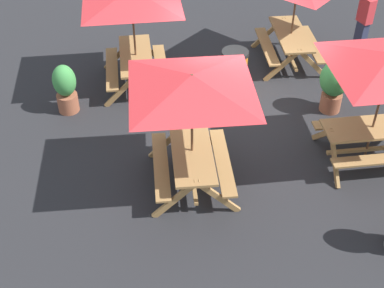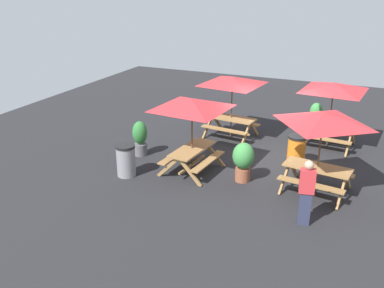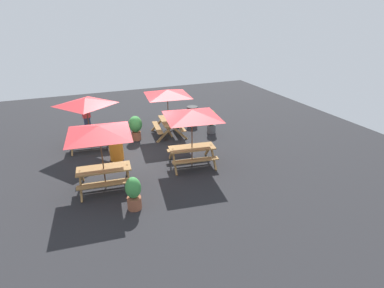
# 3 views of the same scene
# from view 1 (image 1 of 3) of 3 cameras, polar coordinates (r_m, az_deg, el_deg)

# --- Properties ---
(ground_plane) EXTENTS (24.00, 24.00, 0.00)m
(ground_plane) POSITION_cam_1_polar(r_m,az_deg,el_deg) (11.44, 5.14, 3.35)
(ground_plane) COLOR #232326
(ground_plane) RESTS_ON ground
(picnic_table_0) EXTENTS (2.80, 2.80, 2.34)m
(picnic_table_0) POSITION_cam_1_polar(r_m,az_deg,el_deg) (8.51, -0.00, 5.65)
(picnic_table_0) COLOR olive
(picnic_table_0) RESTS_ON ground
(picnic_table_3) EXTENTS (2.81, 2.81, 2.34)m
(picnic_table_3) POSITION_cam_1_polar(r_m,az_deg,el_deg) (11.41, -6.46, 14.77)
(picnic_table_3) COLOR olive
(picnic_table_3) RESTS_ON ground
(trash_bin_orange) EXTENTS (0.59, 0.59, 0.98)m
(trash_bin_orange) POSITION_cam_1_polar(r_m,az_deg,el_deg) (11.89, 4.52, 7.79)
(trash_bin_orange) COLOR orange
(trash_bin_orange) RESTS_ON ground
(potted_plant_0) EXTENTS (0.63, 0.63, 1.18)m
(potted_plant_0) POSITION_cam_1_polar(r_m,az_deg,el_deg) (11.49, 14.95, 6.29)
(potted_plant_0) COLOR #935138
(potted_plant_0) RESTS_ON ground
(potted_plant_1) EXTENTS (0.48, 0.48, 1.10)m
(potted_plant_1) POSITION_cam_1_polar(r_m,az_deg,el_deg) (11.45, -13.35, 5.86)
(potted_plant_1) COLOR #935138
(potted_plant_1) RESTS_ON ground
(person_standing) EXTENTS (0.40, 0.29, 1.67)m
(person_standing) POSITION_cam_1_polar(r_m,az_deg,el_deg) (13.71, 17.89, 12.43)
(person_standing) COLOR #2D334C
(person_standing) RESTS_ON ground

